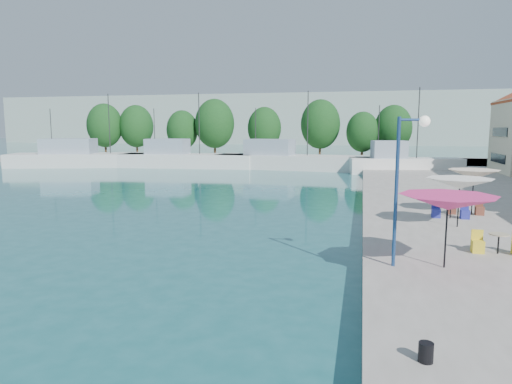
% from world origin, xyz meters
% --- Properties ---
extents(quay_far, '(90.00, 16.00, 0.60)m').
position_xyz_m(quay_far, '(-8.00, 67.00, 0.30)').
color(quay_far, gray).
rests_on(quay_far, ground).
extents(hill_west, '(180.00, 40.00, 16.00)m').
position_xyz_m(hill_west, '(-30.00, 160.00, 8.00)').
color(hill_west, '#9CAAA0').
rests_on(hill_west, ground).
extents(hill_east, '(140.00, 40.00, 12.00)m').
position_xyz_m(hill_east, '(40.00, 180.00, 6.00)').
color(hill_east, '#9CAAA0').
rests_on(hill_east, ground).
extents(trawler_01, '(22.68, 12.09, 10.20)m').
position_xyz_m(trawler_01, '(-30.40, 54.50, 1.07)').
color(trawler_01, silver).
rests_on(trawler_01, ground).
extents(trawler_02, '(17.92, 5.93, 10.20)m').
position_xyz_m(trawler_02, '(-17.36, 55.97, 1.07)').
color(trawler_02, silver).
rests_on(trawler_02, ground).
extents(trawler_03, '(20.11, 7.05, 10.20)m').
position_xyz_m(trawler_03, '(-3.38, 56.69, 1.07)').
color(trawler_03, silver).
rests_on(trawler_03, ground).
extents(trawler_04, '(12.94, 5.38, 10.20)m').
position_xyz_m(trawler_04, '(10.37, 53.85, 1.07)').
color(trawler_04, white).
rests_on(trawler_04, ground).
extents(tree_01, '(5.91, 5.91, 8.74)m').
position_xyz_m(tree_01, '(-36.82, 69.09, 5.65)').
color(tree_01, '#3F2B19').
rests_on(tree_01, quay_far).
extents(tree_02, '(5.76, 5.76, 8.52)m').
position_xyz_m(tree_02, '(-31.93, 70.92, 5.52)').
color(tree_02, '#3F2B19').
rests_on(tree_02, quay_far).
extents(tree_03, '(5.04, 5.04, 7.45)m').
position_xyz_m(tree_03, '(-22.47, 68.23, 4.90)').
color(tree_03, '#3F2B19').
rests_on(tree_03, quay_far).
extents(tree_04, '(6.22, 6.22, 9.20)m').
position_xyz_m(tree_04, '(-17.09, 68.54, 5.91)').
color(tree_04, '#3F2B19').
rests_on(tree_04, quay_far).
extents(tree_05, '(5.40, 5.40, 7.99)m').
position_xyz_m(tree_05, '(-9.61, 71.29, 5.21)').
color(tree_05, '#3F2B19').
rests_on(tree_05, quay_far).
extents(tree_06, '(6.10, 6.10, 9.02)m').
position_xyz_m(tree_06, '(-0.63, 70.75, 5.81)').
color(tree_06, '#3F2B19').
rests_on(tree_06, quay_far).
extents(tree_07, '(4.75, 4.75, 7.03)m').
position_xyz_m(tree_07, '(5.79, 68.36, 4.65)').
color(tree_07, '#3F2B19').
rests_on(tree_07, quay_far).
extents(tree_08, '(5.39, 5.39, 7.99)m').
position_xyz_m(tree_08, '(10.15, 69.00, 5.21)').
color(tree_08, '#3F2B19').
rests_on(tree_08, quay_far).
extents(umbrella_pink, '(3.18, 3.18, 2.46)m').
position_xyz_m(umbrella_pink, '(8.66, 14.81, 2.80)').
color(umbrella_pink, black).
rests_on(umbrella_pink, quay_right).
extents(umbrella_white, '(3.05, 3.05, 2.32)m').
position_xyz_m(umbrella_white, '(10.35, 21.71, 2.67)').
color(umbrella_white, black).
rests_on(umbrella_white, quay_right).
extents(umbrella_cream, '(2.66, 2.66, 2.44)m').
position_xyz_m(umbrella_cream, '(11.70, 25.17, 2.79)').
color(umbrella_cream, black).
rests_on(umbrella_cream, quay_right).
extents(cafe_table_01, '(1.82, 0.70, 0.76)m').
position_xyz_m(cafe_table_01, '(10.89, 17.05, 0.89)').
color(cafe_table_01, black).
rests_on(cafe_table_01, quay_right).
extents(cafe_table_02, '(1.82, 0.70, 0.76)m').
position_xyz_m(cafe_table_02, '(10.40, 23.85, 0.89)').
color(cafe_table_02, black).
rests_on(cafe_table_02, quay_right).
extents(cafe_table_03, '(1.82, 0.70, 0.76)m').
position_xyz_m(cafe_table_03, '(11.39, 25.13, 0.89)').
color(cafe_table_03, black).
rests_on(cafe_table_03, quay_right).
extents(street_lamp, '(1.03, 0.36, 5.03)m').
position_xyz_m(street_lamp, '(7.32, 14.64, 4.09)').
color(street_lamp, navy).
rests_on(street_lamp, quay_right).
extents(bollard, '(0.30, 0.30, 0.40)m').
position_xyz_m(bollard, '(7.23, 8.08, 0.80)').
color(bollard, black).
rests_on(bollard, quay_right).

